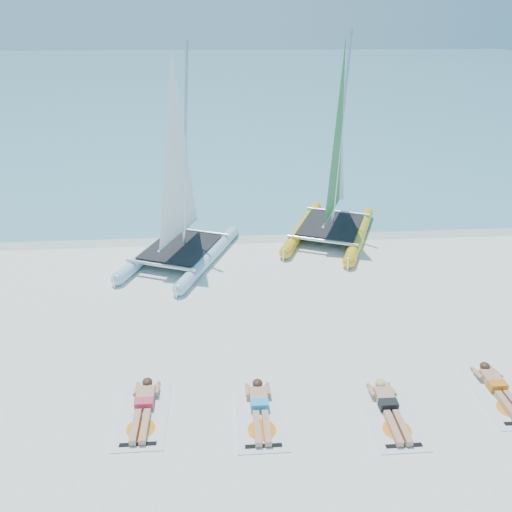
{
  "coord_description": "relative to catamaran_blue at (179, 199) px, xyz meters",
  "views": [
    {
      "loc": [
        -1.01,
        -11.35,
        7.26
      ],
      "look_at": [
        -0.11,
        1.2,
        1.22
      ],
      "focal_mm": 35.0,
      "sensor_mm": 36.0,
      "label": 1
    }
  ],
  "objects": [
    {
      "name": "sunbather_c",
      "position": [
        4.64,
        -7.59,
        -1.94
      ],
      "size": [
        0.37,
        1.73,
        0.26
      ],
      "color": "tan",
      "rests_on": "towel_c"
    },
    {
      "name": "catamaran_yellow",
      "position": [
        5.5,
        1.88,
        0.21
      ],
      "size": [
        4.36,
        5.84,
        7.19
      ],
      "rotation": [
        0.0,
        0.0,
        -0.4
      ],
      "color": "gold",
      "rests_on": "ground"
    },
    {
      "name": "towel_c",
      "position": [
        4.64,
        -7.78,
        -2.05
      ],
      "size": [
        1.0,
        1.85,
        0.02
      ],
      "primitive_type": "cube",
      "color": "white",
      "rests_on": "ground"
    },
    {
      "name": "catamaran_blue",
      "position": [
        0.0,
        0.0,
        0.0
      ],
      "size": [
        4.12,
        5.58,
        6.89
      ],
      "rotation": [
        0.0,
        0.0,
        -0.38
      ],
      "color": "#A9C5DE",
      "rests_on": "ground"
    },
    {
      "name": "sunbather_d",
      "position": [
        7.15,
        -7.2,
        -1.94
      ],
      "size": [
        0.37,
        1.73,
        0.26
      ],
      "color": "tan",
      "rests_on": "towel_d"
    },
    {
      "name": "towel_a",
      "position": [
        -0.35,
        -7.4,
        -2.05
      ],
      "size": [
        1.0,
        1.85,
        0.02
      ],
      "primitive_type": "cube",
      "color": "white",
      "rests_on": "ground"
    },
    {
      "name": "sea",
      "position": [
        2.39,
        59.16,
        -2.05
      ],
      "size": [
        140.0,
        115.0,
        0.01
      ],
      "primitive_type": "cube",
      "color": "#6BAFB2",
      "rests_on": "ground"
    },
    {
      "name": "wet_sand_strip",
      "position": [
        2.39,
        1.66,
        -2.05
      ],
      "size": [
        140.0,
        1.4,
        0.01
      ],
      "primitive_type": "cube",
      "color": "silver",
      "rests_on": "ground"
    },
    {
      "name": "towel_b",
      "position": [
        2.01,
        -7.6,
        -2.05
      ],
      "size": [
        1.0,
        1.85,
        0.02
      ],
      "primitive_type": "cube",
      "color": "white",
      "rests_on": "ground"
    },
    {
      "name": "sunbather_b",
      "position": [
        2.01,
        -7.41,
        -1.94
      ],
      "size": [
        0.37,
        1.73,
        0.26
      ],
      "color": "tan",
      "rests_on": "towel_b"
    },
    {
      "name": "ground",
      "position": [
        2.39,
        -3.84,
        -2.06
      ],
      "size": [
        140.0,
        140.0,
        0.0
      ],
      "primitive_type": "plane",
      "color": "white",
      "rests_on": "ground"
    },
    {
      "name": "sunbather_a",
      "position": [
        -0.35,
        -7.21,
        -1.94
      ],
      "size": [
        0.37,
        1.73,
        0.26
      ],
      "color": "tan",
      "rests_on": "towel_a"
    },
    {
      "name": "towel_d",
      "position": [
        7.15,
        -7.39,
        -2.05
      ],
      "size": [
        1.0,
        1.85,
        0.02
      ],
      "primitive_type": "cube",
      "color": "white",
      "rests_on": "ground"
    }
  ]
}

